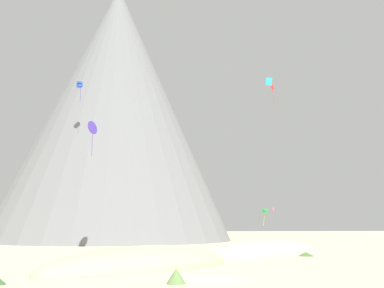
# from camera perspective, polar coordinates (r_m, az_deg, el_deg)

# --- Properties ---
(ground_plane) EXTENTS (400.00, 400.00, 0.00)m
(ground_plane) POSITION_cam_1_polar(r_m,az_deg,el_deg) (35.49, 2.78, -16.91)
(ground_plane) COLOR beige
(dune_foreground_left) EXTENTS (26.48, 25.59, 3.77)m
(dune_foreground_left) POSITION_cam_1_polar(r_m,az_deg,el_deg) (64.80, 8.87, -13.70)
(dune_foreground_left) COLOR beige
(dune_foreground_left) RESTS_ON ground_plane
(dune_foreground_right) EXTENTS (22.62, 21.68, 4.28)m
(dune_foreground_right) POSITION_cam_1_polar(r_m,az_deg,el_deg) (44.24, -6.17, -15.50)
(dune_foreground_right) COLOR #CCBA8E
(dune_foreground_right) RESTS_ON ground_plane
(bush_far_left) EXTENTS (1.87, 1.87, 1.09)m
(bush_far_left) POSITION_cam_1_polar(r_m,az_deg,el_deg) (33.01, -2.04, -16.48)
(bush_far_left) COLOR #668C4C
(bush_far_left) RESTS_ON ground_plane
(bush_near_left) EXTENTS (3.62, 3.62, 0.67)m
(bush_near_left) POSITION_cam_1_polar(r_m,az_deg,el_deg) (45.84, -11.91, -14.74)
(bush_near_left) COLOR #568442
(bush_near_left) RESTS_ON ground_plane
(bush_ridge_crest) EXTENTS (2.93, 2.93, 0.53)m
(bush_ridge_crest) POSITION_cam_1_polar(r_m,az_deg,el_deg) (61.69, 14.33, -13.45)
(bush_ridge_crest) COLOR #477238
(bush_ridge_crest) RESTS_ON ground_plane
(rock_massif) EXTENTS (70.48, 70.48, 67.88)m
(rock_massif) POSITION_cam_1_polar(r_m,az_deg,el_deg) (117.99, -9.24, 3.41)
(rock_massif) COLOR slate
(rock_massif) RESTS_ON ground_plane
(kite_pink_low) EXTENTS (0.58, 1.31, 1.30)m
(kite_pink_low) POSITION_cam_1_polar(r_m,az_deg,el_deg) (81.72, 10.23, -8.31)
(kite_pink_low) COLOR pink
(kite_red_high) EXTENTS (1.73, 1.69, 4.90)m
(kite_red_high) POSITION_cam_1_polar(r_m,az_deg,el_deg) (95.99, 10.24, 7.28)
(kite_red_high) COLOR red
(kite_blue_high) EXTENTS (1.39, 1.39, 4.44)m
(kite_blue_high) POSITION_cam_1_polar(r_m,az_deg,el_deg) (97.33, -14.15, 7.33)
(kite_blue_high) COLOR blue
(kite_indigo_mid) EXTENTS (1.85, 2.26, 5.71)m
(kite_indigo_mid) POSITION_cam_1_polar(r_m,az_deg,el_deg) (73.46, -12.68, 1.99)
(kite_indigo_mid) COLOR #5138B2
(kite_green_low) EXTENTS (1.22, 1.24, 3.57)m
(kite_green_low) POSITION_cam_1_polar(r_m,az_deg,el_deg) (96.12, 9.30, -8.48)
(kite_green_low) COLOR green
(kite_cyan_mid) EXTENTS (0.97, 0.49, 1.24)m
(kite_cyan_mid) POSITION_cam_1_polar(r_m,az_deg,el_deg) (68.92, 9.79, 7.88)
(kite_cyan_mid) COLOR #33BCDB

